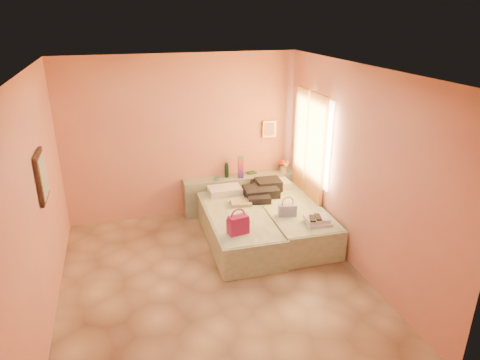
% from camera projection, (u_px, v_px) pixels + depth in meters
% --- Properties ---
extents(ground, '(4.50, 4.50, 0.00)m').
position_uv_depth(ground, '(215.00, 282.00, 5.79)').
color(ground, tan).
rests_on(ground, ground).
extents(room_walls, '(4.02, 4.51, 2.81)m').
position_uv_depth(room_walls, '(217.00, 142.00, 5.69)').
color(room_walls, tan).
rests_on(room_walls, ground).
extents(headboard_ledge, '(2.05, 0.30, 0.65)m').
position_uv_depth(headboard_ledge, '(240.00, 193.00, 7.80)').
color(headboard_ledge, gray).
rests_on(headboard_ledge, ground).
extents(bed_left, '(0.94, 2.02, 0.50)m').
position_uv_depth(bed_left, '(238.00, 228.00, 6.70)').
color(bed_left, beige).
rests_on(bed_left, ground).
extents(bed_right, '(0.94, 2.02, 0.50)m').
position_uv_depth(bed_right, '(290.00, 220.00, 6.96)').
color(bed_right, beige).
rests_on(bed_right, ground).
extents(water_bottle, '(0.09, 0.09, 0.26)m').
position_uv_depth(water_bottle, '(227.00, 170.00, 7.58)').
color(water_bottle, '#143925').
rests_on(water_bottle, headboard_ledge).
extents(rainbow_box, '(0.09, 0.09, 0.39)m').
position_uv_depth(rainbow_box, '(241.00, 167.00, 7.54)').
color(rainbow_box, '#97124E').
rests_on(rainbow_box, headboard_ledge).
extents(small_dish, '(0.14, 0.14, 0.03)m').
position_uv_depth(small_dish, '(217.00, 179.00, 7.51)').
color(small_dish, '#47835F').
rests_on(small_dish, headboard_ledge).
extents(green_book, '(0.18, 0.15, 0.03)m').
position_uv_depth(green_book, '(252.00, 173.00, 7.81)').
color(green_book, '#284B32').
rests_on(green_book, headboard_ledge).
extents(flower_vase, '(0.28, 0.28, 0.29)m').
position_uv_depth(flower_vase, '(284.00, 165.00, 7.82)').
color(flower_vase, beige).
rests_on(flower_vase, headboard_ledge).
extents(magenta_handbag, '(0.31, 0.21, 0.27)m').
position_uv_depth(magenta_handbag, '(238.00, 224.00, 5.98)').
color(magenta_handbag, '#97124E').
rests_on(magenta_handbag, bed_left).
extents(khaki_garment, '(0.35, 0.30, 0.06)m').
position_uv_depth(khaki_garment, '(241.00, 203.00, 6.91)').
color(khaki_garment, tan).
rests_on(khaki_garment, bed_left).
extents(clothes_pile, '(0.69, 0.69, 0.19)m').
position_uv_depth(clothes_pile, '(264.00, 190.00, 7.23)').
color(clothes_pile, black).
rests_on(clothes_pile, bed_right).
extents(blue_handbag, '(0.30, 0.17, 0.18)m').
position_uv_depth(blue_handbag, '(287.00, 210.00, 6.52)').
color(blue_handbag, '#3B498F').
rests_on(blue_handbag, bed_right).
extents(towel_stack, '(0.39, 0.34, 0.10)m').
position_uv_depth(towel_stack, '(318.00, 220.00, 6.28)').
color(towel_stack, white).
rests_on(towel_stack, bed_right).
extents(sandal_pair, '(0.22, 0.25, 0.02)m').
position_uv_depth(sandal_pair, '(316.00, 218.00, 6.22)').
color(sandal_pair, black).
rests_on(sandal_pair, towel_stack).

